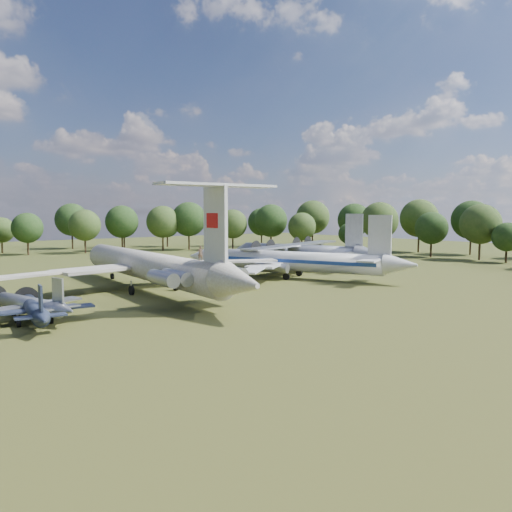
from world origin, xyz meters
TOP-DOWN VIEW (x-y plane):
  - ground at (0.00, 0.00)m, footprint 300.00×300.00m
  - il62_airliner at (-2.87, 3.55)m, footprint 48.50×61.39m
  - tu104_jet at (23.25, 1.87)m, footprint 51.46×57.51m
  - an12_transport at (35.29, 12.11)m, footprint 43.56×46.04m
  - small_prop_west at (-22.10, -9.88)m, footprint 14.13×17.91m
  - small_prop_northwest at (-21.81, -6.85)m, footprint 16.62×19.72m
  - person_on_il62 at (-3.73, -12.65)m, footprint 0.74×0.58m

SIDE VIEW (x-z plane):
  - ground at x=0.00m, z-range 0.00..0.00m
  - small_prop_west at x=-22.10m, z-range 0.00..2.42m
  - small_prop_northwest at x=-21.81m, z-range 0.00..2.49m
  - tu104_jet at x=23.25m, z-range 0.00..4.72m
  - an12_transport at x=35.29m, z-range 0.00..4.92m
  - il62_airliner at x=-2.87m, z-range 0.00..5.79m
  - person_on_il62 at x=-3.73m, z-range 5.79..7.58m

